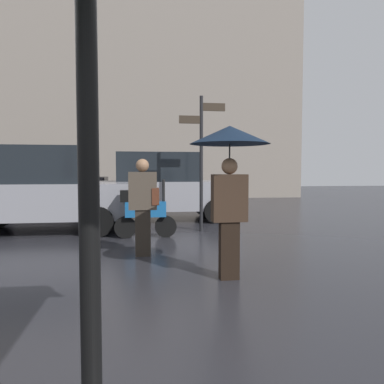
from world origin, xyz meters
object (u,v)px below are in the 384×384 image
parked_scooter (143,212)px  parked_car_right (41,190)px  pedestrian_with_umbrella (230,156)px  pedestrian_with_bag (144,201)px  parked_car_distant (37,184)px  street_signpost (202,150)px  parked_car_left (162,186)px

parked_scooter → parked_car_right: size_ratio=0.33×
pedestrian_with_umbrella → pedestrian_with_bag: (-1.08, 1.50, -0.69)m
pedestrian_with_bag → parked_car_distant: size_ratio=0.37×
parked_scooter → parked_car_right: 2.61m
pedestrian_with_umbrella → parked_car_right: (-3.38, 4.29, -0.62)m
parked_car_distant → parked_scooter: bearing=-51.2°
pedestrian_with_umbrella → parked_scooter: size_ratio=1.52×
pedestrian_with_bag → street_signpost: (1.39, 2.39, 0.99)m
pedestrian_with_umbrella → parked_car_left: (-0.48, 6.01, -0.64)m
parked_scooter → parked_car_left: bearing=99.2°
pedestrian_with_umbrella → parked_scooter: bearing=81.4°
pedestrian_with_umbrella → pedestrian_with_bag: pedestrian_with_umbrella is taller
parked_car_left → street_signpost: (0.78, -2.11, 0.93)m
parked_scooter → parked_car_distant: 6.18m
parked_car_distant → street_signpost: bearing=-37.7°
street_signpost → parked_car_distant: bearing=137.4°
parked_scooter → parked_car_left: size_ratio=0.32×
parked_car_left → street_signpost: size_ratio=1.29×
parked_scooter → street_signpost: street_signpost is taller
parked_car_distant → pedestrian_with_bag: bearing=-58.4°
pedestrian_with_umbrella → pedestrian_with_bag: size_ratio=1.24×
pedestrian_with_umbrella → parked_car_left: 6.06m
parked_car_left → parked_car_right: bearing=-158.3°
parked_car_left → parked_car_right: (-2.90, -1.71, 0.02)m
pedestrian_with_bag → pedestrian_with_umbrella: bearing=86.9°
pedestrian_with_umbrella → parked_car_distant: 9.47m
street_signpost → pedestrian_with_bag: bearing=-120.1°
parked_car_distant → street_signpost: (4.80, -4.41, 0.91)m
pedestrian_with_bag → street_signpost: 2.94m
pedestrian_with_umbrella → pedestrian_with_bag: bearing=98.8°
pedestrian_with_bag → parked_scooter: size_ratio=1.23×
pedestrian_with_umbrella → parked_car_distant: size_ratio=0.45×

